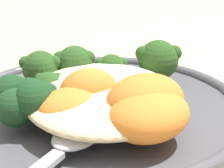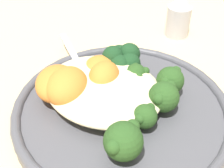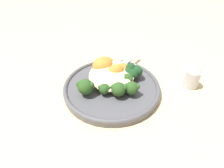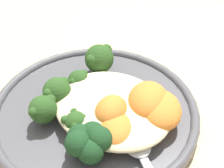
# 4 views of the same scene
# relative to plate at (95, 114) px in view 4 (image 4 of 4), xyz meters

# --- Properties ---
(ground_plane) EXTENTS (4.00, 4.00, 0.00)m
(ground_plane) POSITION_rel_plate_xyz_m (-0.01, 0.01, -0.01)
(ground_plane) COLOR #D6B784
(plate) EXTENTS (0.26, 0.26, 0.02)m
(plate) POSITION_rel_plate_xyz_m (0.00, 0.00, 0.00)
(plate) COLOR #4C4C51
(plate) RESTS_ON ground_plane
(quinoa_mound) EXTENTS (0.15, 0.13, 0.03)m
(quinoa_mound) POSITION_rel_plate_xyz_m (-0.03, -0.00, 0.02)
(quinoa_mound) COLOR beige
(quinoa_mound) RESTS_ON plate
(broccoli_stalk_0) EXTENTS (0.10, 0.08, 0.04)m
(broccoli_stalk_0) POSITION_rel_plate_xyz_m (0.04, -0.05, 0.03)
(broccoli_stalk_0) COLOR #8EB25B
(broccoli_stalk_0) RESTS_ON plate
(broccoli_stalk_1) EXTENTS (0.09, 0.03, 0.03)m
(broccoli_stalk_1) POSITION_rel_plate_xyz_m (0.02, -0.01, 0.02)
(broccoli_stalk_1) COLOR #8EB25B
(broccoli_stalk_1) RESTS_ON plate
(broccoli_stalk_2) EXTENTS (0.10, 0.07, 0.04)m
(broccoli_stalk_2) POSITION_rel_plate_xyz_m (0.03, 0.01, 0.03)
(broccoli_stalk_2) COLOR #8EB25B
(broccoli_stalk_2) RESTS_ON plate
(broccoli_stalk_3) EXTENTS (0.09, 0.10, 0.03)m
(broccoli_stalk_3) POSITION_rel_plate_xyz_m (0.02, 0.04, 0.02)
(broccoli_stalk_3) COLOR #8EB25B
(broccoli_stalk_3) RESTS_ON plate
(broccoli_stalk_4) EXTENTS (0.04, 0.09, 0.03)m
(broccoli_stalk_4) POSITION_rel_plate_xyz_m (-0.01, 0.03, 0.02)
(broccoli_stalk_4) COLOR #8EB25B
(broccoli_stalk_4) RESTS_ON plate
(sweet_potato_chunk_0) EXTENTS (0.06, 0.07, 0.03)m
(sweet_potato_chunk_0) POSITION_rel_plate_xyz_m (-0.05, 0.02, 0.02)
(sweet_potato_chunk_0) COLOR orange
(sweet_potato_chunk_0) RESTS_ON plate
(sweet_potato_chunk_1) EXTENTS (0.08, 0.08, 0.03)m
(sweet_potato_chunk_1) POSITION_rel_plate_xyz_m (-0.07, -0.03, 0.03)
(sweet_potato_chunk_1) COLOR orange
(sweet_potato_chunk_1) RESTS_ON plate
(sweet_potato_chunk_2) EXTENTS (0.07, 0.08, 0.04)m
(sweet_potato_chunk_2) POSITION_rel_plate_xyz_m (-0.06, -0.03, 0.03)
(sweet_potato_chunk_2) COLOR orange
(sweet_potato_chunk_2) RESTS_ON plate
(sweet_potato_chunk_3) EXTENTS (0.05, 0.06, 0.04)m
(sweet_potato_chunk_3) POSITION_rel_plate_xyz_m (-0.03, 0.01, 0.03)
(sweet_potato_chunk_3) COLOR orange
(sweet_potato_chunk_3) RESTS_ON plate
(kale_tuft) EXTENTS (0.05, 0.05, 0.04)m
(kale_tuft) POSITION_rel_plate_xyz_m (-0.04, 0.06, 0.03)
(kale_tuft) COLOR #193D1E
(kale_tuft) RESTS_ON plate
(spoon) EXTENTS (0.12, 0.08, 0.01)m
(spoon) POSITION_rel_plate_xyz_m (-0.09, 0.02, 0.01)
(spoon) COLOR #B7B7BC
(spoon) RESTS_ON plate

